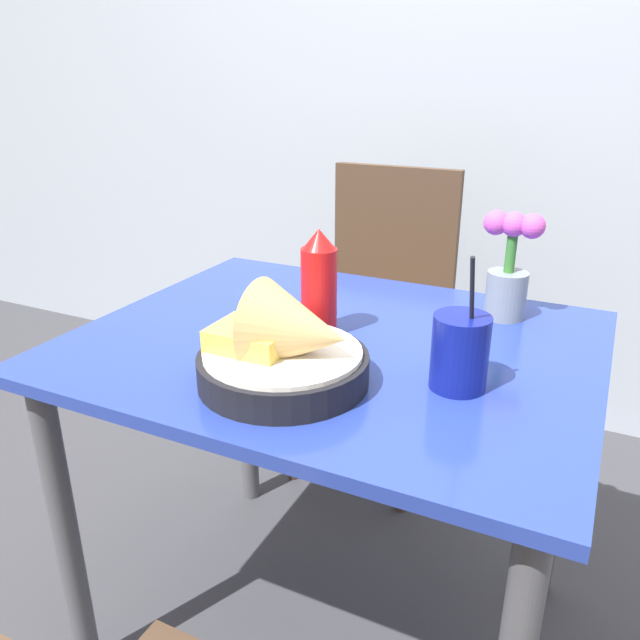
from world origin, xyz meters
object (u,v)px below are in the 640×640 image
at_px(chair_far_window, 383,296).
at_px(ketchup_bottle, 319,284).
at_px(food_basket, 288,350).
at_px(flower_vase, 509,270).
at_px(drink_cup, 460,354).

distance_m(chair_far_window, ketchup_bottle, 0.79).
bearing_deg(food_basket, flower_vase, 60.31).
distance_m(food_basket, ketchup_bottle, 0.22).
bearing_deg(food_basket, chair_far_window, 100.82).
distance_m(food_basket, drink_cup, 0.27).
bearing_deg(ketchup_bottle, flower_vase, 38.34).
distance_m(drink_cup, flower_vase, 0.35).
bearing_deg(drink_cup, chair_far_window, 117.35).
distance_m(chair_far_window, drink_cup, 0.97).
xyz_separation_m(food_basket, ketchup_bottle, (-0.05, 0.21, 0.04)).
distance_m(ketchup_bottle, drink_cup, 0.32).
xyz_separation_m(drink_cup, flower_vase, (0.01, 0.35, 0.05)).
bearing_deg(flower_vase, chair_far_window, 132.19).
height_order(chair_far_window, food_basket, chair_far_window).
height_order(food_basket, ketchup_bottle, ketchup_bottle).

